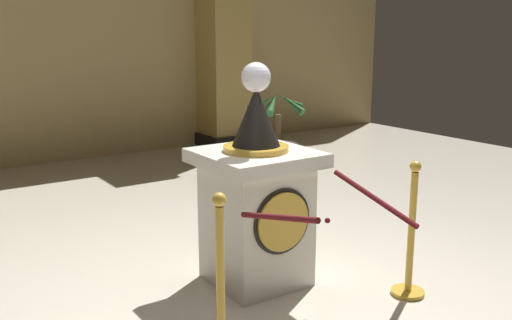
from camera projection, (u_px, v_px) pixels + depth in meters
The scene contains 8 objects.
ground_plane at pixel (268, 308), 3.92m from camera, with size 12.93×12.93×0.00m, color beige.
back_wall at pixel (39, 27), 7.92m from camera, with size 12.93×0.16×3.83m, color tan.
pedestal_clock at pixel (256, 201), 4.21m from camera, with size 0.79×0.79×1.65m.
stanchion_near at pixel (221, 303), 3.25m from camera, with size 0.24×0.24×1.00m.
stanchion_far at pixel (410, 250), 4.05m from camera, with size 0.24×0.24×0.99m.
velvet_rope at pixel (328, 207), 3.55m from camera, with size 0.83×0.80×0.22m.
column_right at pixel (223, 33), 9.13m from camera, with size 0.81×0.81×3.68m.
potted_palm_right at pixel (278, 150), 7.60m from camera, with size 0.77×0.77×1.12m.
Camera 1 is at (-2.10, -2.92, 1.86)m, focal length 40.07 mm.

